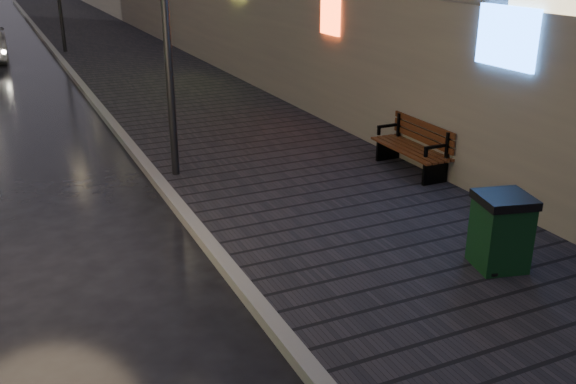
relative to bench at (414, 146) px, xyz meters
name	(u,v)px	position (x,y,z in m)	size (l,w,h in m)	color
sidewalk	(123,54)	(-2.02, 16.67, -0.54)	(4.60, 58.00, 0.15)	black
curb	(59,58)	(-4.42, 16.67, -0.54)	(0.20, 58.00, 0.15)	slate
bench	(414,146)	(0.00, 0.00, 0.00)	(0.63, 1.81, 0.92)	black
trash_bin	(501,231)	(-1.25, -3.64, 0.04)	(0.79, 0.79, 1.00)	black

